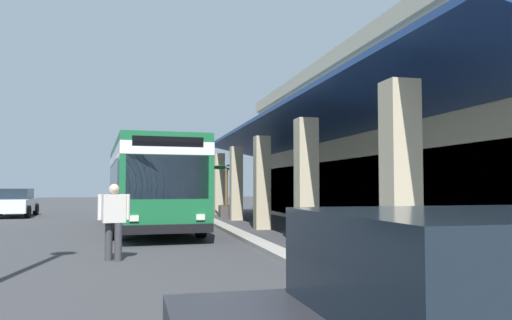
{
  "coord_description": "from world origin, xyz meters",
  "views": [
    {
      "loc": [
        15.47,
        -0.29,
        1.61
      ],
      "look_at": [
        -0.72,
        3.49,
        2.47
      ],
      "focal_mm": 35.21,
      "sensor_mm": 36.0,
      "label": 1
    }
  ],
  "objects_px": {
    "parked_sedan_white": "(14,202)",
    "pedestrian": "(114,218)",
    "potted_palm": "(226,201)",
    "transit_bus": "(148,179)"
  },
  "relations": [
    {
      "from": "pedestrian",
      "to": "parked_sedan_white",
      "type": "bearing_deg",
      "value": -161.19
    },
    {
      "from": "parked_sedan_white",
      "to": "potted_palm",
      "type": "xyz_separation_m",
      "value": [
        2.77,
        10.79,
        0.08
      ]
    },
    {
      "from": "parked_sedan_white",
      "to": "potted_palm",
      "type": "distance_m",
      "value": 11.14
    },
    {
      "from": "parked_sedan_white",
      "to": "pedestrian",
      "type": "relative_size",
      "value": 2.73
    },
    {
      "from": "transit_bus",
      "to": "pedestrian",
      "type": "height_order",
      "value": "transit_bus"
    },
    {
      "from": "transit_bus",
      "to": "potted_palm",
      "type": "relative_size",
      "value": 4.11
    },
    {
      "from": "parked_sedan_white",
      "to": "pedestrian",
      "type": "distance_m",
      "value": 18.14
    },
    {
      "from": "transit_bus",
      "to": "parked_sedan_white",
      "type": "distance_m",
      "value": 11.36
    },
    {
      "from": "transit_bus",
      "to": "potted_palm",
      "type": "height_order",
      "value": "transit_bus"
    },
    {
      "from": "pedestrian",
      "to": "potted_palm",
      "type": "distance_m",
      "value": 15.22
    }
  ]
}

